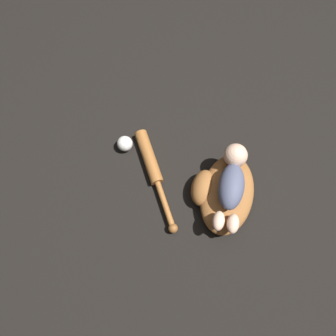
% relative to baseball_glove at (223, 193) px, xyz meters
% --- Properties ---
extents(ground_plane, '(6.00, 6.00, 0.00)m').
position_rel_baseball_glove_xyz_m(ground_plane, '(0.00, 0.03, -0.05)').
color(ground_plane, black).
extents(baseball_glove, '(0.40, 0.31, 0.10)m').
position_rel_baseball_glove_xyz_m(baseball_glove, '(0.00, 0.00, 0.00)').
color(baseball_glove, '#935B2D').
rests_on(baseball_glove, ground).
extents(baby_figure, '(0.37, 0.14, 0.10)m').
position_rel_baseball_glove_xyz_m(baby_figure, '(0.02, -0.02, 0.10)').
color(baby_figure, '#4C516B').
rests_on(baby_figure, baseball_glove).
extents(baseball_bat, '(0.46, 0.23, 0.06)m').
position_rel_baseball_glove_xyz_m(baseball_bat, '(0.10, 0.31, -0.02)').
color(baseball_bat, '#9E602D').
rests_on(baseball_bat, ground).
extents(baseball, '(0.07, 0.07, 0.07)m').
position_rel_baseball_glove_xyz_m(baseball, '(0.20, 0.45, -0.02)').
color(baseball, white).
rests_on(baseball, ground).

